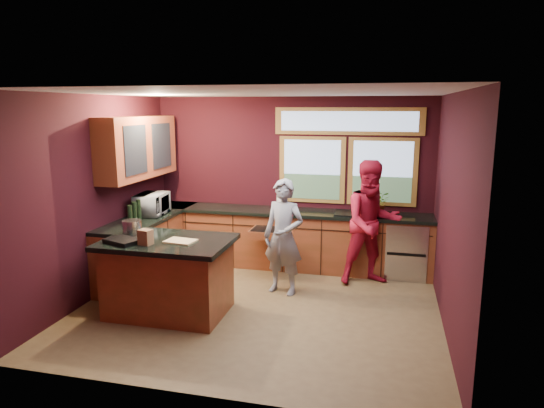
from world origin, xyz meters
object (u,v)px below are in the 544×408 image
at_px(stock_pot, 132,227).
at_px(person_grey, 284,237).
at_px(cutting_board, 180,241).
at_px(person_red, 372,223).
at_px(island, 169,276).

bearing_deg(stock_pot, person_grey, 25.42).
distance_m(cutting_board, stock_pot, 0.78).
height_order(person_grey, person_red, person_red).
bearing_deg(cutting_board, stock_pot, 165.07).
bearing_deg(person_red, island, -168.92).
xyz_separation_m(person_red, cutting_board, (-2.19, -1.71, 0.05)).
bearing_deg(stock_pot, cutting_board, -14.93).
xyz_separation_m(cutting_board, stock_pot, (-0.75, 0.20, 0.08)).
xyz_separation_m(person_grey, cutting_board, (-1.04, -1.05, 0.16)).
distance_m(island, person_grey, 1.62).
xyz_separation_m(person_grey, stock_pot, (-1.79, -0.85, 0.24)).
height_order(island, cutting_board, cutting_board).
height_order(person_red, cutting_board, person_red).
distance_m(person_grey, cutting_board, 1.49).
height_order(island, person_grey, person_grey).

